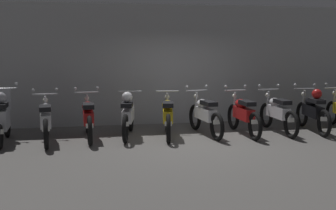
% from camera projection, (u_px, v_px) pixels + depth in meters
% --- Properties ---
extents(ground_plane, '(80.00, 80.00, 0.00)m').
position_uv_depth(ground_plane, '(194.00, 142.00, 8.94)').
color(ground_plane, '#565451').
extents(back_wall, '(16.22, 0.30, 3.22)m').
position_uv_depth(back_wall, '(173.00, 65.00, 11.11)').
color(back_wall, '#9EA0A3').
rests_on(back_wall, ground).
extents(motorbike_slot_0, '(0.59, 1.68, 1.29)m').
position_uv_depth(motorbike_slot_0, '(3.00, 117.00, 8.83)').
color(motorbike_slot_0, black).
rests_on(motorbike_slot_0, ground).
extents(motorbike_slot_1, '(0.59, 1.95, 1.15)m').
position_uv_depth(motorbike_slot_1, '(46.00, 120.00, 8.91)').
color(motorbike_slot_1, black).
rests_on(motorbike_slot_1, ground).
extents(motorbike_slot_2, '(0.59, 1.95, 1.15)m').
position_uv_depth(motorbike_slot_2, '(88.00, 118.00, 9.24)').
color(motorbike_slot_2, black).
rests_on(motorbike_slot_2, ground).
extents(motorbike_slot_3, '(0.60, 1.93, 1.08)m').
position_uv_depth(motorbike_slot_3, '(128.00, 115.00, 9.44)').
color(motorbike_slot_3, black).
rests_on(motorbike_slot_3, ground).
extents(motorbike_slot_4, '(0.57, 1.94, 1.03)m').
position_uv_depth(motorbike_slot_4, '(168.00, 116.00, 9.49)').
color(motorbike_slot_4, black).
rests_on(motorbike_slot_4, ground).
extents(motorbike_slot_5, '(0.58, 1.94, 1.15)m').
position_uv_depth(motorbike_slot_5, '(205.00, 115.00, 9.66)').
color(motorbike_slot_5, black).
rests_on(motorbike_slot_5, ground).
extents(motorbike_slot_6, '(0.59, 1.95, 1.15)m').
position_uv_depth(motorbike_slot_6, '(243.00, 114.00, 9.70)').
color(motorbike_slot_6, black).
rests_on(motorbike_slot_6, ground).
extents(motorbike_slot_7, '(0.59, 1.95, 1.15)m').
position_uv_depth(motorbike_slot_7, '(278.00, 113.00, 9.92)').
color(motorbike_slot_7, black).
rests_on(motorbike_slot_7, ground).
extents(motorbike_slot_8, '(0.59, 1.95, 1.15)m').
position_uv_depth(motorbike_slot_8, '(313.00, 110.00, 10.06)').
color(motorbike_slot_8, black).
rests_on(motorbike_slot_8, ground).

